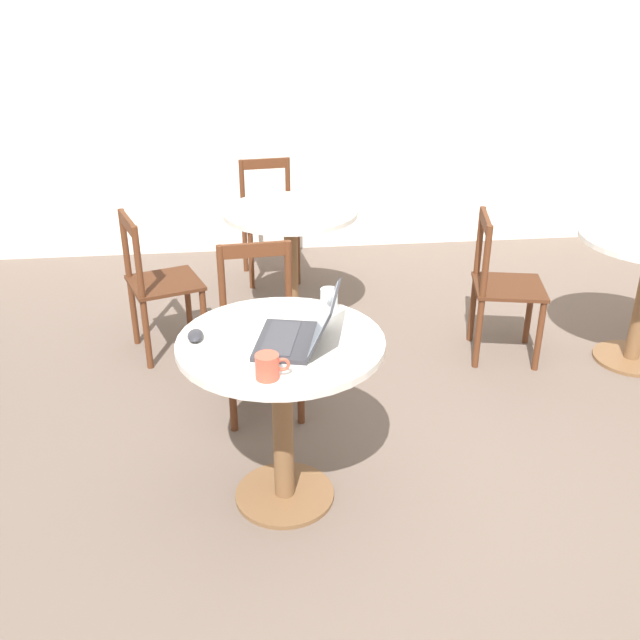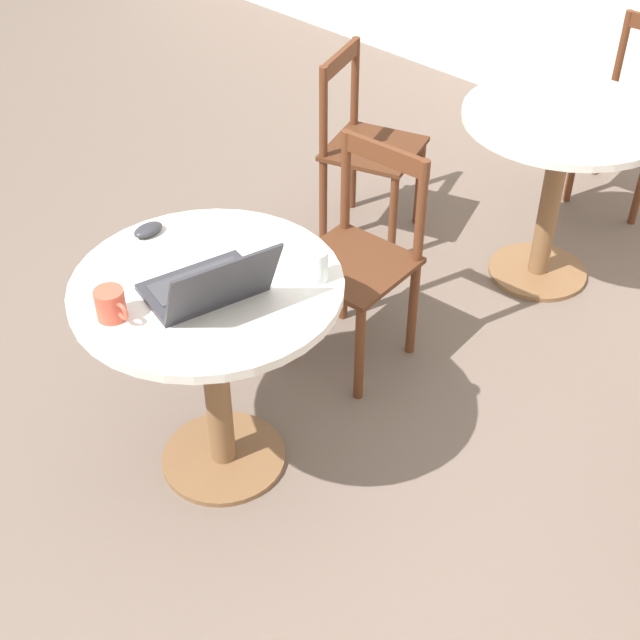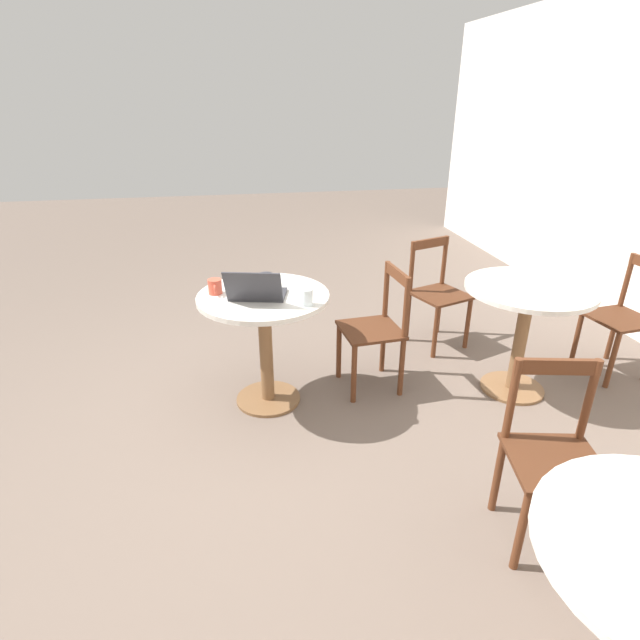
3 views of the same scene
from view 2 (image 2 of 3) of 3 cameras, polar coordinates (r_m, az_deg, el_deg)
The scene contains 10 objects.
ground_plane at distance 2.83m, azimuth -2.73°, elevation -14.76°, with size 16.00×16.00×0.00m, color #66564C.
cafe_table_near at distance 2.69m, azimuth -6.98°, elevation -0.56°, with size 0.80×0.80×0.75m.
cafe_table_far at distance 3.69m, azimuth 15.06°, elevation 10.19°, with size 0.80×0.80×0.75m.
chair_near_back at distance 3.23m, azimuth 2.54°, elevation 3.82°, with size 0.41×0.41×0.84m.
chair_far_back at distance 4.48m, azimuth 19.48°, elevation 12.29°, with size 0.42×0.42×0.84m.
chair_far_left at distance 3.96m, azimuth 2.91°, elevation 10.96°, with size 0.49×0.49×0.84m.
laptop at distance 2.50m, azimuth -7.12°, elevation 2.19°, with size 0.36×0.39×0.21m.
mouse at distance 2.82m, azimuth -10.93°, elevation 5.69°, with size 0.06×0.10×0.03m.
mug at distance 2.48m, azimuth -13.24°, elevation 0.97°, with size 0.12×0.08×0.09m.
drinking_glass at distance 2.55m, azimuth -0.27°, elevation 3.53°, with size 0.07×0.07×0.10m.
Camera 2 is at (1.25, -1.11, 2.29)m, focal length 50.00 mm.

